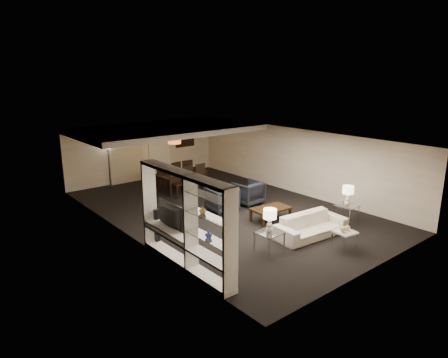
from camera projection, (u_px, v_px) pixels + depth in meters
floor at (224, 210)px, 13.58m from camera, size 11.00×11.00×0.00m
ceiling at (224, 137)px, 12.94m from camera, size 7.00×11.00×0.02m
wall_back at (144, 151)px, 17.38m from camera, size 7.00×0.02×2.50m
wall_front at (375, 220)px, 9.14m from camera, size 7.00×0.02×2.50m
wall_left at (127, 194)px, 11.12m from camera, size 0.02×11.00×2.50m
wall_right at (294, 161)px, 15.40m from camera, size 0.02×11.00×2.50m
ceiling_soffit at (167, 129)px, 15.59m from camera, size 7.00×4.00×0.20m
curtains at (126, 155)px, 16.78m from camera, size 1.50×0.12×2.40m
door at (159, 153)px, 17.84m from camera, size 0.90×0.05×2.10m
painting at (185, 139)px, 18.56m from camera, size 0.95×0.04×0.65m
media_unit at (185, 221)px, 9.31m from camera, size 0.38×3.40×2.35m
pendant_light at (174, 141)px, 15.89m from camera, size 0.52×0.52×0.24m
sofa at (311, 226)px, 11.33m from camera, size 2.27×1.05×0.64m
coffee_table at (271, 214)px, 12.56m from camera, size 1.26×0.80×0.43m
armchair_left at (222, 199)px, 13.42m from camera, size 0.95×0.98×0.82m
armchair_right at (248, 193)px, 14.15m from camera, size 0.91×0.93×0.82m
side_table_left at (269, 242)px, 10.30m from camera, size 0.61×0.61×0.56m
side_table_right at (346, 214)px, 12.38m from camera, size 0.65×0.65×0.56m
table_lamp_left at (270, 221)px, 10.15m from camera, size 0.35×0.35×0.62m
table_lamp_right at (348, 196)px, 12.23m from camera, size 0.38×0.38×0.62m
marble_table at (344, 240)px, 10.53m from camera, size 0.57×0.57×0.50m
gold_gourd_a at (343, 229)px, 10.38m from camera, size 0.16×0.16×0.16m
gold_gourd_b at (347, 228)px, 10.51m from camera, size 0.14×0.14×0.14m
television at (167, 216)px, 9.97m from camera, size 1.10×0.14×0.63m
vase_blue at (209, 234)px, 8.63m from camera, size 0.16×0.16×0.16m
vase_amber at (203, 210)px, 8.65m from camera, size 0.15×0.15×0.16m
floor_speaker at (157, 228)px, 10.69m from camera, size 0.12×0.12×1.02m
dining_table at (182, 181)px, 15.86m from camera, size 2.14×1.35×0.71m
chair_nl at (178, 183)px, 14.96m from camera, size 0.52×0.52×1.06m
chair_nm at (191, 180)px, 15.33m from camera, size 0.54×0.54×1.06m
chair_nr at (204, 178)px, 15.70m from camera, size 0.52×0.52×1.06m
chair_fl at (160, 176)px, 15.94m from camera, size 0.52×0.52×1.06m
chair_fm at (173, 174)px, 16.30m from camera, size 0.55×0.55×1.06m
chair_fr at (185, 172)px, 16.67m from camera, size 0.55×0.55×1.06m
floor_lamp at (109, 165)px, 16.15m from camera, size 0.27×0.27×1.84m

